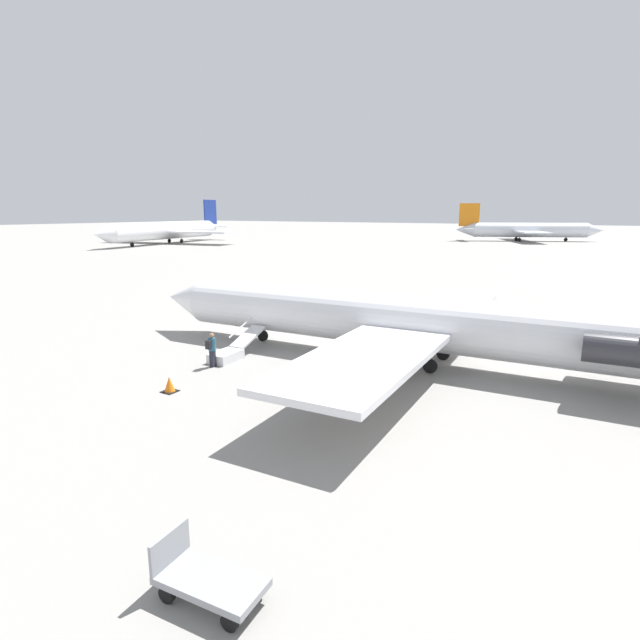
{
  "coord_description": "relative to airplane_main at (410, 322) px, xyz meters",
  "views": [
    {
      "loc": [
        -10.03,
        23.59,
        7.67
      ],
      "look_at": [
        3.69,
        1.08,
        1.92
      ],
      "focal_mm": 28.0,
      "sensor_mm": 36.0,
      "label": 1
    }
  ],
  "objects": [
    {
      "name": "ground_plane",
      "position": [
        0.99,
        0.06,
        -2.16
      ],
      "size": [
        600.0,
        600.0,
        0.0
      ],
      "primitive_type": "plane",
      "color": "gray"
    },
    {
      "name": "airplane_main",
      "position": [
        0.0,
        0.0,
        0.0
      ],
      "size": [
        31.69,
        23.96,
        7.21
      ],
      "rotation": [
        0.0,
        0.0,
        0.06
      ],
      "color": "silver",
      "rests_on": "ground"
    },
    {
      "name": "airplane_taxiing_distant",
      "position": [
        13.79,
        -118.04,
        0.77
      ],
      "size": [
        35.62,
        27.62,
        9.79
      ],
      "rotation": [
        0.0,
        0.0,
        3.55
      ],
      "color": "silver",
      "rests_on": "ground"
    },
    {
      "name": "airplane_far_right",
      "position": [
        86.28,
        -61.85,
        1.05
      ],
      "size": [
        35.12,
        45.99,
        10.76
      ],
      "rotation": [
        0.0,
        0.0,
        1.75
      ],
      "color": "silver",
      "rests_on": "ground"
    },
    {
      "name": "boarding_stairs",
      "position": [
        8.25,
        4.39,
        -1.78
      ],
      "size": [
        1.26,
        4.07,
        1.76
      ],
      "rotation": [
        0.0,
        0.0,
        -1.51
      ],
      "color": "silver",
      "rests_on": "ground"
    },
    {
      "name": "passenger",
      "position": [
        8.11,
        5.93,
        -1.15
      ],
      "size": [
        0.36,
        0.55,
        1.74
      ],
      "rotation": [
        0.0,
        0.0,
        -1.51
      ],
      "color": "#23232D",
      "rests_on": "ground"
    },
    {
      "name": "luggage_cart",
      "position": [
        -2.57,
        17.44,
        -1.7
      ],
      "size": [
        2.28,
        1.28,
        1.22
      ],
      "rotation": [
        0.0,
        0.0,
        0.08
      ],
      "color": "gray",
      "rests_on": "ground"
    },
    {
      "name": "traffic_cone_near_stairs",
      "position": [
        7.21,
        9.54,
        -1.84
      ],
      "size": [
        0.62,
        0.62,
        0.69
      ],
      "color": "black",
      "rests_on": "ground"
    }
  ]
}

